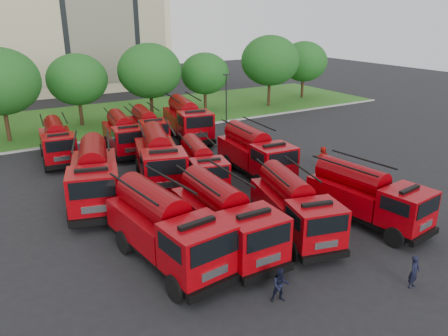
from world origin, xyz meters
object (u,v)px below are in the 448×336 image
object	(u,v)px
firefighter_1	(280,301)
firefighter_2	(385,224)
fire_truck_7	(255,152)
firefighter_5	(322,167)
fire_truck_4	(94,176)
fire_truck_6	(200,165)
fire_truck_8	(57,142)
fire_truck_1	(225,217)
fire_truck_0	(166,228)
firefighter_0	(412,287)
firefighter_4	(181,237)
firefighter_3	(350,190)
fire_truck_2	(294,206)
fire_truck_11	(187,120)
fire_truck_9	(123,134)
fire_truck_3	(367,196)
fire_truck_10	(147,127)
fire_truck_5	(159,158)

from	to	relation	value
firefighter_1	firefighter_2	size ratio (longest dim) A/B	0.88
fire_truck_7	firefighter_5	xyz separation A→B (m)	(5.27, -1.26, -1.67)
fire_truck_4	fire_truck_6	bearing A→B (deg)	9.47
fire_truck_6	fire_truck_8	world-z (taller)	fire_truck_8
fire_truck_1	fire_truck_8	distance (m)	18.64
fire_truck_0	firefighter_0	bearing A→B (deg)	-48.46
firefighter_5	firefighter_4	bearing A→B (deg)	9.59
fire_truck_7	firefighter_3	size ratio (longest dim) A/B	3.92
fire_truck_1	firefighter_4	bearing A→B (deg)	124.86
fire_truck_0	firefighter_1	bearing A→B (deg)	-69.00
fire_truck_4	firefighter_4	bearing A→B (deg)	-52.86
fire_truck_2	firefighter_0	distance (m)	6.60
fire_truck_4	fire_truck_2	bearing A→B (deg)	-33.89
firefighter_1	firefighter_4	distance (m)	6.88
fire_truck_6	firefighter_3	world-z (taller)	fire_truck_6
fire_truck_0	firefighter_2	xyz separation A→B (m)	(11.82, -2.68, -1.74)
fire_truck_0	fire_truck_11	bearing A→B (deg)	54.28
fire_truck_11	firefighter_3	world-z (taller)	fire_truck_11
firefighter_1	firefighter_2	bearing A→B (deg)	39.55
fire_truck_0	fire_truck_9	xyz separation A→B (m)	(3.85, 17.23, -0.18)
fire_truck_3	fire_truck_4	world-z (taller)	fire_truck_4
firefighter_3	fire_truck_0	bearing A→B (deg)	-30.97
firefighter_1	firefighter_2	distance (m)	9.48
fire_truck_4	fire_truck_11	distance (m)	14.94
fire_truck_8	firefighter_2	distance (m)	24.34
fire_truck_4	fire_truck_6	size ratio (longest dim) A/B	1.23
fire_truck_10	fire_truck_9	bearing A→B (deg)	-146.07
fire_truck_0	fire_truck_5	bearing A→B (deg)	62.07
fire_truck_2	fire_truck_8	distance (m)	20.35
fire_truck_6	fire_truck_9	bearing A→B (deg)	114.29
fire_truck_5	fire_truck_10	bearing A→B (deg)	88.84
fire_truck_3	fire_truck_5	bearing A→B (deg)	115.59
fire_truck_8	firefighter_2	size ratio (longest dim) A/B	4.04
fire_truck_10	firefighter_1	size ratio (longest dim) A/B	4.55
fire_truck_1	fire_truck_8	xyz separation A→B (m)	(-4.12, 18.17, -0.15)
fire_truck_7	fire_truck_3	bearing A→B (deg)	-79.66
fire_truck_8	firefighter_5	world-z (taller)	fire_truck_8
fire_truck_0	fire_truck_7	bearing A→B (deg)	29.56
fire_truck_2	firefighter_5	distance (m)	11.16
fire_truck_6	firefighter_3	distance (m)	9.92
fire_truck_5	fire_truck_8	bearing A→B (deg)	135.80
fire_truck_7	firefighter_3	bearing A→B (deg)	-51.32
fire_truck_2	fire_truck_3	xyz separation A→B (m)	(4.21, -1.03, 0.01)
fire_truck_1	firefighter_0	distance (m)	8.70
firefighter_1	fire_truck_2	bearing A→B (deg)	70.45
fire_truck_8	fire_truck_7	bearing A→B (deg)	-36.80
fire_truck_5	firefighter_2	xyz separation A→B (m)	(8.15, -12.04, -1.76)
firefighter_0	firefighter_2	bearing A→B (deg)	38.70
fire_truck_6	fire_truck_9	xyz separation A→B (m)	(-1.90, 9.79, 0.10)
fire_truck_4	fire_truck_5	world-z (taller)	fire_truck_4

